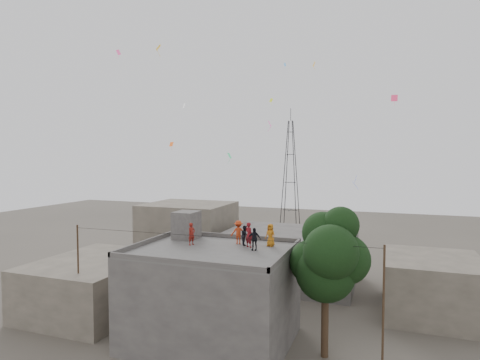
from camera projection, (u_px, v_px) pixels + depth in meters
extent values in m
plane|color=#46423A|center=(212.00, 341.00, 26.24)|extent=(140.00, 140.00, 0.00)
cube|color=#464442|center=(212.00, 297.00, 26.07)|extent=(10.00, 8.00, 6.00)
cube|color=#555350|center=(212.00, 250.00, 25.91)|extent=(10.00, 8.00, 0.10)
cube|color=#464442|center=(234.00, 236.00, 29.58)|extent=(10.00, 0.15, 0.30)
cube|color=#464442|center=(183.00, 262.00, 22.21)|extent=(10.00, 0.15, 0.30)
cube|color=#464442|center=(286.00, 253.00, 24.21)|extent=(0.15, 8.00, 0.30)
cube|color=#464442|center=(146.00, 242.00, 27.58)|extent=(0.15, 8.00, 0.30)
cube|color=#464442|center=(186.00, 225.00, 29.38)|extent=(1.60, 1.80, 2.00)
cube|color=#575045|center=(96.00, 284.00, 31.76)|extent=(8.00, 10.00, 4.00)
cube|color=#464442|center=(290.00, 257.00, 38.55)|extent=(12.00, 9.00, 5.00)
cube|color=#575045|center=(188.00, 235.00, 44.47)|extent=(9.00, 8.00, 7.00)
cube|color=#575045|center=(432.00, 286.00, 30.71)|extent=(7.00, 8.00, 4.40)
cylinder|color=black|center=(325.00, 324.00, 24.13)|extent=(0.44, 0.44, 4.00)
cylinder|color=black|center=(328.00, 298.00, 24.09)|extent=(0.64, 0.91, 2.14)
sphere|color=black|center=(325.00, 272.00, 23.96)|extent=(3.60, 3.60, 3.60)
sphere|color=black|center=(345.00, 259.00, 23.82)|extent=(3.00, 3.00, 3.00)
sphere|color=black|center=(312.00, 262.00, 24.71)|extent=(2.80, 2.80, 2.80)
sphere|color=black|center=(331.00, 252.00, 23.00)|extent=(3.20, 3.20, 3.20)
sphere|color=black|center=(323.00, 233.00, 24.79)|extent=(2.60, 2.60, 2.60)
sphere|color=black|center=(341.00, 225.00, 24.10)|extent=(2.20, 2.20, 2.20)
cylinder|color=black|center=(78.00, 277.00, 27.88)|extent=(0.12, 0.12, 7.40)
cylinder|color=black|center=(383.00, 313.00, 21.50)|extent=(0.12, 0.12, 7.40)
cylinder|color=black|center=(211.00, 237.00, 24.50)|extent=(20.00, 0.52, 0.02)
cylinder|color=black|center=(284.00, 177.00, 64.13)|extent=(1.27, 1.27, 18.01)
cylinder|color=black|center=(294.00, 177.00, 63.55)|extent=(1.27, 1.27, 18.01)
cylinder|color=black|center=(297.00, 177.00, 65.14)|extent=(1.27, 1.27, 18.01)
cylinder|color=black|center=(286.00, 176.00, 65.73)|extent=(1.27, 1.27, 18.01)
cube|color=black|center=(290.00, 210.00, 64.93)|extent=(2.36, 0.08, 0.08)
cube|color=black|center=(290.00, 210.00, 64.93)|extent=(0.08, 2.36, 0.08)
cube|color=black|center=(290.00, 182.00, 64.69)|extent=(1.81, 0.08, 0.08)
cube|color=black|center=(290.00, 182.00, 64.69)|extent=(0.08, 1.81, 0.08)
cube|color=black|center=(290.00, 154.00, 64.44)|extent=(1.26, 0.08, 0.08)
cube|color=black|center=(290.00, 154.00, 64.44)|extent=(0.08, 1.26, 0.08)
cube|color=black|center=(291.00, 132.00, 64.24)|extent=(0.82, 0.08, 0.08)
cube|color=black|center=(291.00, 132.00, 64.24)|extent=(0.08, 0.82, 0.08)
cylinder|color=black|center=(291.00, 114.00, 64.09)|extent=(0.08, 0.08, 2.00)
imported|color=maroon|center=(249.00, 235.00, 26.52)|extent=(0.72, 0.63, 1.66)
imported|color=#C06D15|center=(270.00, 235.00, 26.81)|extent=(0.86, 0.71, 1.52)
imported|color=black|center=(245.00, 235.00, 27.14)|extent=(0.76, 0.82, 1.34)
imported|color=black|center=(254.00, 239.00, 25.65)|extent=(0.89, 0.44, 1.45)
imported|color=#BD3715|center=(238.00, 232.00, 27.52)|extent=(1.20, 0.96, 1.62)
imported|color=maroon|center=(192.00, 234.00, 27.22)|extent=(0.53, 0.64, 1.51)
plane|color=#DE5517|center=(171.00, 144.00, 34.76)|extent=(0.44, 0.28, 0.37)
plane|color=#F5269C|center=(270.00, 124.00, 30.54)|extent=(0.25, 0.49, 0.42)
plane|color=#E5FF27|center=(271.00, 100.00, 37.46)|extent=(0.30, 0.39, 0.30)
plane|color=blue|center=(356.00, 179.00, 25.45)|extent=(0.16, 0.52, 0.49)
plane|color=white|center=(184.00, 106.00, 39.77)|extent=(0.43, 0.43, 0.46)
plane|color=#FBAD1B|center=(314.00, 64.00, 34.39)|extent=(0.15, 0.40, 0.37)
plane|color=#30B46B|center=(229.00, 156.00, 31.34)|extent=(0.23, 0.47, 0.41)
plane|color=#DE3461|center=(394.00, 98.00, 31.69)|extent=(0.51, 0.19, 0.50)
plane|color=gold|center=(158.00, 47.00, 27.79)|extent=(0.46, 0.54, 0.37)
plane|color=#4D9FE8|center=(285.00, 64.00, 42.35)|extent=(0.30, 0.31, 0.33)
plane|color=#FD509B|center=(118.00, 52.00, 35.28)|extent=(0.50, 0.38, 0.38)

